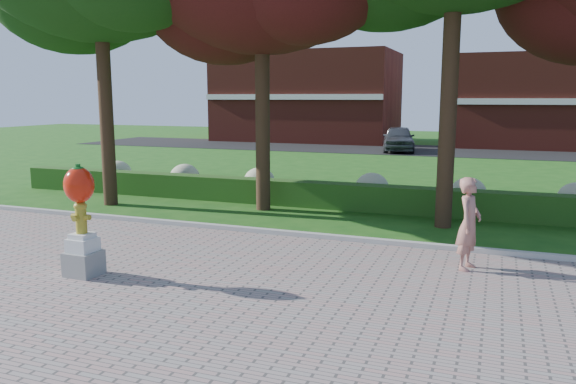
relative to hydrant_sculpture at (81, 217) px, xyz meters
The scene contains 11 objects.
ground 3.22m from the hydrant_sculpture, 28.00° to the left, with size 100.00×100.00×0.00m, color #194F13.
walkway 3.88m from the hydrant_sculpture, 44.52° to the right, with size 40.00×14.00×0.04m, color gray.
curb 5.26m from the hydrant_sculpture, 59.06° to the left, with size 40.00×0.18×0.15m, color #ADADA5.
lawn_hedge 8.84m from the hydrant_sculpture, 72.56° to the left, with size 24.00×0.70×0.80m, color #1D4714.
hydrangea_row 9.96m from the hydrant_sculpture, 71.14° to the left, with size 20.10×1.10×0.99m.
street 29.55m from the hydrant_sculpture, 84.87° to the left, with size 50.00×8.00×0.02m, color black.
building_left 36.23m from the hydrant_sculpture, 101.74° to the left, with size 14.00×8.00×7.00m, color maroon.
building_right 37.02m from the hydrant_sculpture, 73.27° to the left, with size 12.00×8.00×6.40m, color maroon.
hydrant_sculpture is the anchor object (origin of this frame).
woman 7.61m from the hydrant_sculpture, 23.62° to the left, with size 0.68×0.45×1.87m, color #AA6E61.
parked_car 28.16m from the hydrant_sculpture, 87.25° to the left, with size 1.94×4.82×1.64m, color #3E4246.
Camera 1 is at (4.78, -9.86, 3.46)m, focal length 35.00 mm.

